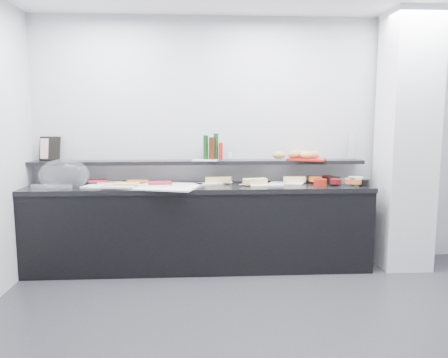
{
  "coord_description": "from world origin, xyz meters",
  "views": [
    {
      "loc": [
        -0.7,
        -2.87,
        1.58
      ],
      "look_at": [
        -0.45,
        1.45,
        1.0
      ],
      "focal_mm": 35.0,
      "sensor_mm": 36.0,
      "label": 1
    }
  ],
  "objects": [
    {
      "name": "wall_shelf",
      "position": [
        -0.7,
        1.88,
        1.13
      ],
      "size": [
        3.6,
        0.25,
        0.04
      ],
      "primitive_type": "cube",
      "color": "black",
      "rests_on": "back_wall"
    },
    {
      "name": "bread_tray",
      "position": [
        0.48,
        1.84,
        1.16
      ],
      "size": [
        0.47,
        0.41,
        0.02
      ],
      "primitive_type": "cube",
      "rotation": [
        0.0,
        0.0,
        -0.39
      ],
      "color": "#A61D11",
      "rests_on": "wall_shelf"
    },
    {
      "name": "bread_roll_midw",
      "position": [
        0.35,
        1.86,
        1.21
      ],
      "size": [
        0.17,
        0.14,
        0.08
      ],
      "primitive_type": "ellipsoid",
      "rotation": [
        0.0,
        0.0,
        0.35
      ],
      "color": "#AC7A41",
      "rests_on": "bread_tray"
    },
    {
      "name": "bread_roll_n",
      "position": [
        0.39,
        1.92,
        1.21
      ],
      "size": [
        0.16,
        0.14,
        0.08
      ],
      "primitive_type": "ellipsoid",
      "rotation": [
        0.0,
        0.0,
        -0.43
      ],
      "color": "#C77E4C",
      "rests_on": "bread_tray"
    },
    {
      "name": "tongs_right",
      "position": [
        0.2,
        1.75,
        0.92
      ],
      "size": [
        0.15,
        0.08,
        0.01
      ],
      "primitive_type": "cylinder",
      "rotation": [
        0.0,
        1.57,
        0.48
      ],
      "color": "#A9AAAF",
      "rests_on": "sandwich_plate_right"
    },
    {
      "name": "food_meat_b",
      "position": [
        -1.1,
        1.62,
        0.94
      ],
      "size": [
        0.26,
        0.18,
        0.02
      ],
      "primitive_type": "cube",
      "rotation": [
        0.0,
        0.0,
        0.13
      ],
      "color": "maroon",
      "rests_on": "platter_meat_b"
    },
    {
      "name": "fill_black_fruit",
      "position": [
        0.89,
        1.59,
        0.95
      ],
      "size": [
        0.11,
        0.11,
        0.05
      ],
      "primitive_type": "cylinder",
      "rotation": [
        0.0,
        0.0,
        -0.04
      ],
      "color": "#FA5B22",
      "rests_on": "bowl_black_fruit"
    },
    {
      "name": "bottle_hot",
      "position": [
        -0.46,
        1.85,
        1.25
      ],
      "size": [
        0.06,
        0.06,
        0.18
      ],
      "primitive_type": "cylinder",
      "rotation": [
        0.0,
        0.0,
        -0.41
      ],
      "color": "red",
      "rests_on": "condiment_tray"
    },
    {
      "name": "sandwich_food_mid",
      "position": [
        -0.11,
        1.65,
        0.94
      ],
      "size": [
        0.26,
        0.15,
        0.06
      ],
      "primitive_type": "cube",
      "rotation": [
        0.0,
        0.0,
        0.23
      ],
      "color": "#E8C379",
      "rests_on": "sandwich_plate_mid"
    },
    {
      "name": "condiment_tray",
      "position": [
        -0.63,
        1.84,
        1.16
      ],
      "size": [
        0.29,
        0.21,
        0.01
      ],
      "primitive_type": "cube",
      "rotation": [
        0.0,
        0.0,
        -0.19
      ],
      "color": "white",
      "rests_on": "wall_shelf"
    },
    {
      "name": "bowl_glass_fruit",
      "position": [
        0.58,
        1.84,
        0.94
      ],
      "size": [
        0.19,
        0.19,
        0.07
      ],
      "primitive_type": "cylinder",
      "rotation": [
        0.0,
        0.0,
        0.12
      ],
      "color": "silver",
      "rests_on": "counter_top"
    },
    {
      "name": "bowl_glass_cream",
      "position": [
        0.99,
        1.79,
        0.94
      ],
      "size": [
        0.19,
        0.19,
        0.07
      ],
      "primitive_type": "cylinder",
      "rotation": [
        0.0,
        0.0,
        -0.01
      ],
      "color": "silver",
      "rests_on": "counter_top"
    },
    {
      "name": "framed_print",
      "position": [
        -2.31,
        1.95,
        1.28
      ],
      "size": [
        0.23,
        0.1,
        0.26
      ],
      "primitive_type": "cube",
      "rotation": [
        -0.21,
        0.0,
        -0.14
      ],
      "color": "black",
      "rests_on": "wall_shelf"
    },
    {
      "name": "sandwich_plate_mid",
      "position": [
        0.01,
        1.65,
        0.91
      ],
      "size": [
        0.36,
        0.17,
        0.01
      ],
      "primitive_type": "cube",
      "rotation": [
        0.0,
        0.0,
        0.06
      ],
      "color": "white",
      "rests_on": "counter_top"
    },
    {
      "name": "buffet_cabinet",
      "position": [
        -0.7,
        1.7,
        0.42
      ],
      "size": [
        3.6,
        0.6,
        0.85
      ],
      "primitive_type": "cube",
      "color": "black",
      "rests_on": "ground"
    },
    {
      "name": "back_wall",
      "position": [
        0.0,
        2.0,
        1.35
      ],
      "size": [
        5.0,
        0.02,
        2.7
      ],
      "primitive_type": "cube",
      "color": "#BABCC2",
      "rests_on": "ground"
    },
    {
      "name": "bowl_red_jam",
      "position": [
        0.57,
        1.6,
        0.94
      ],
      "size": [
        0.15,
        0.15,
        0.07
      ],
      "primitive_type": "cylinder",
      "rotation": [
        0.0,
        0.0,
        -0.11
      ],
      "color": "maroon",
      "rests_on": "counter_top"
    },
    {
      "name": "bowl_black_jam",
      "position": [
        0.76,
        1.78,
        0.94
      ],
      "size": [
        0.18,
        0.18,
        0.07
      ],
      "primitive_type": "cylinder",
      "rotation": [
        0.0,
        0.0,
        -0.14
      ],
      "color": "black",
      "rests_on": "counter_top"
    },
    {
      "name": "fill_glass_fruit",
      "position": [
        0.57,
        1.78,
        0.95
      ],
      "size": [
        0.16,
        0.16,
        0.05
      ],
      "primitive_type": "cylinder",
      "rotation": [
        0.0,
        0.0,
        -0.19
      ],
      "color": "orange",
      "rests_on": "bowl_glass_fruit"
    },
    {
      "name": "cloche_dome",
      "position": [
        -2.08,
        1.67,
        1.03
      ],
      "size": [
        0.57,
        0.44,
        0.34
      ],
      "primitive_type": "ellipsoid",
      "rotation": [
        0.0,
        0.0,
        0.23
      ],
      "color": "silver",
      "rests_on": "cloche_base"
    },
    {
      "name": "bread_roll_sw",
      "position": [
        0.17,
        1.79,
        1.21
      ],
      "size": [
        0.16,
        0.11,
        0.08
      ],
      "primitive_type": "ellipsoid",
      "rotation": [
        0.0,
        0.0,
        -0.16
      ],
      "color": "#BD8A48",
      "rests_on": "bread_tray"
    },
    {
      "name": "bread_roll_mide",
      "position": [
        0.45,
        1.9,
        1.21
      ],
      "size": [
        0.16,
        0.13,
        0.08
      ],
      "primitive_type": "ellipsoid",
      "rotation": [
        0.0,
        0.0,
        0.3
      ],
      "color": "#CB864D",
      "rests_on": "bread_tray"
    },
    {
      "name": "carafe",
      "position": [
        1.0,
        1.9,
        1.3
      ],
      "size": [
        0.13,
        0.13,
        0.3
      ],
      "primitive_type": "cylinder",
      "rotation": [
        0.0,
        0.0,
        -0.36
      ],
      "color": "white",
      "rests_on": "wall_shelf"
    },
    {
      "name": "platter_meat_b",
      "position": [
        -1.15,
        1.59,
        0.92
      ],
      "size": [
        0.34,
        0.28,
        0.01
      ],
      "primitive_type": "cube",
      "rotation": [
        0.0,
        0.0,
        -0.34
      ],
      "color": "white",
      "rests_on": "linen_runner"
    },
    {
      "name": "bottle_green_a",
      "position": [
        -0.62,
        1.88,
        1.29
      ],
      "size": [
        0.06,
        0.06,
        0.26
      ],
      "primitive_type": "cylinder",
      "rotation": [
        0.0,
        0.0,
        0.23
      ],
      "color": "#0E3510",
      "rests_on": "condiment_tray"
    },
    {
      "name": "cloche_base",
      "position": [
        -2.19,
        1.74,
        0.92
      ],
      "size": [
        0.42,
        0.29,
        0.04
      ],
      "primitive_type": "cube",
      "rotation": [
        0.0,
        0.0,
        -0.03
      ],
      "color": "#B9BBC1",
      "rests_on": "counter_top"
    },
    {
      "name": "linen_runner",
      "position": [
        -1.28,
        1.67,
        0.91
      ],
      "size": [
        1.26,
        0.84,
        0.01
      ],
      "primitive_type": "cube",
      "rotation": [
        0.0,
        0.0,
        -0.28
      ],
      "color": "silver",
      "rests_on": "counter_top"
    },
    {
      "name": "fill_red_jam",
      "position": [
        0.73,
        1.59,
        0.95
      ],
      "size": [
        0.12,
        0.12,
        0.05
      ],
      "primitive_type": "cylinder",
      "rotation": [
        0.0,
        0.0,
        -0.06
      ],
      "color": "#5A0C0D",
      "rests_on": "bowl_red_jam"
    },
    {
      "name": "print_art",
      "position": [
        -2.31,
        1.95,
        1.28
      ],
      "size": [
        0.2,
        0.05,
        0.22
      ],
      "primitive_type": "cube",
      "rotation": [
        -0.21,
        0.0,
        0.01
      ],
      "color": "tan",
      "rests_on": "framed_print"
    },
    {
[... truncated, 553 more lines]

